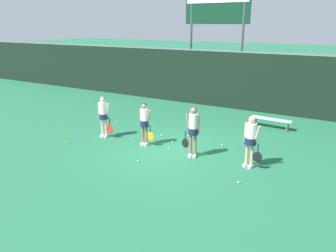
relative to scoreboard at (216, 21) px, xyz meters
The scene contains 19 objects.
ground_plane 9.70m from the scoreboard, 78.19° to the right, with size 140.00×140.00×0.00m, color #216642.
fence_windscreen 3.70m from the scoreboard, 35.56° to the right, with size 60.00×0.08×3.10m.
scoreboard is the anchor object (origin of this frame).
bench_courtside 7.10m from the scoreboard, 41.00° to the right, with size 1.78×0.48×0.43m.
player_0 9.20m from the scoreboard, 98.90° to the right, with size 0.66×0.36×1.69m.
player_1 9.09m from the scoreboard, 85.60° to the right, with size 0.62×0.33×1.64m.
player_2 9.53m from the scoreboard, 72.11° to the right, with size 0.62×0.35×1.79m.
player_3 10.18m from the scoreboard, 60.52° to the right, with size 0.66×0.38×1.72m.
tennis_ball_0 10.89m from the scoreboard, 82.08° to the right, with size 0.07×0.07×0.07m, color #CCE033.
tennis_ball_1 9.66m from the scoreboard, 78.39° to the right, with size 0.06×0.06×0.06m, color #CCE033.
tennis_ball_2 11.66m from the scoreboard, 63.50° to the right, with size 0.07×0.07×0.07m, color #CCE033.
tennis_ball_3 8.52m from the scoreboard, 84.48° to the right, with size 0.07×0.07×0.07m, color #CCE033.
tennis_ball_4 9.18m from the scoreboard, 91.03° to the right, with size 0.07×0.07×0.07m, color #CCE033.
tennis_ball_5 8.19m from the scoreboard, 108.89° to the right, with size 0.07×0.07×0.07m, color #CCE033.
tennis_ball_6 8.94m from the scoreboard, 64.86° to the right, with size 0.07×0.07×0.07m, color #CCE033.
tennis_ball_7 10.93m from the scoreboard, 102.24° to the right, with size 0.07×0.07×0.07m, color #CCE033.
tennis_ball_8 7.98m from the scoreboard, 91.50° to the right, with size 0.07×0.07×0.07m, color #CCE033.
tennis_ball_9 8.96m from the scoreboard, 79.37° to the right, with size 0.07×0.07×0.07m, color #CCE033.
tennis_ball_10 8.19m from the scoreboard, 75.96° to the right, with size 0.07×0.07×0.07m, color #CCE033.
Camera 1 is at (5.57, -9.72, 4.47)m, focal length 35.00 mm.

